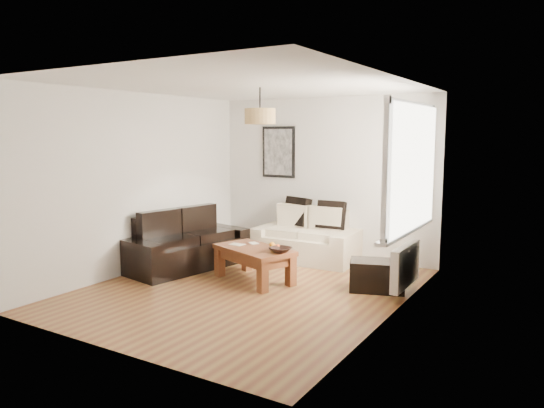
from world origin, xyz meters
The scene contains 21 objects.
floor centered at (0.00, 0.00, 0.00)m, with size 4.50×4.50×0.00m, color brown.
ceiling centered at (0.00, 0.00, 2.60)m, with size 3.80×4.50×0.00m, color white, non-canonical shape.
wall_back centered at (0.00, 2.25, 1.30)m, with size 3.80×0.04×2.60m, color silver, non-canonical shape.
wall_front centered at (0.00, -2.25, 1.30)m, with size 3.80×0.04×2.60m, color silver, non-canonical shape.
wall_left centered at (-1.90, 0.00, 1.30)m, with size 0.04×4.50×2.60m, color silver, non-canonical shape.
wall_right centered at (1.90, 0.00, 1.30)m, with size 0.04×4.50×2.60m, color silver, non-canonical shape.
window_bay centered at (1.86, 0.80, 1.60)m, with size 0.14×1.90×1.60m, color white, non-canonical shape.
radiator centered at (1.82, 0.80, 0.38)m, with size 0.10×0.90×0.52m, color white.
poster centered at (-0.85, 2.22, 1.70)m, with size 0.62×0.04×0.87m, color black, non-canonical shape.
pendant_shade centered at (0.00, 0.30, 2.23)m, with size 0.40×0.40×0.20m, color tan.
loveseat_cream centered at (-0.08, 1.78, 0.40)m, with size 1.60×0.88×0.80m, color beige, non-canonical shape.
sofa_leather centered at (-1.43, 0.44, 0.40)m, with size 1.86×0.91×0.81m, color black, non-canonical shape.
coffee_table centered at (-0.15, 0.37, 0.23)m, with size 1.14×0.62×0.46m, color brown, non-canonical shape.
ottoman centered at (1.45, 0.82, 0.20)m, with size 0.68×0.44×0.39m, color black.
cushion_left centered at (-0.35, 1.97, 0.74)m, with size 0.47×0.14×0.47m, color black.
cushion_right centered at (0.26, 1.97, 0.73)m, with size 0.45×0.14×0.45m, color black.
fruit_bowl centered at (0.30, 0.31, 0.50)m, with size 0.28×0.28×0.07m, color black.
orange_a centered at (0.17, 0.42, 0.50)m, with size 0.06×0.06×0.06m, color orange.
orange_b centered at (0.20, 0.43, 0.50)m, with size 0.07×0.07×0.07m, color #FC5315.
orange_c centered at (0.07, 0.49, 0.50)m, with size 0.08×0.08×0.08m, color orange.
papers centered at (-0.46, 0.40, 0.47)m, with size 0.20×0.14×0.01m, color beige.
Camera 1 is at (3.62, -5.37, 1.99)m, focal length 33.87 mm.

